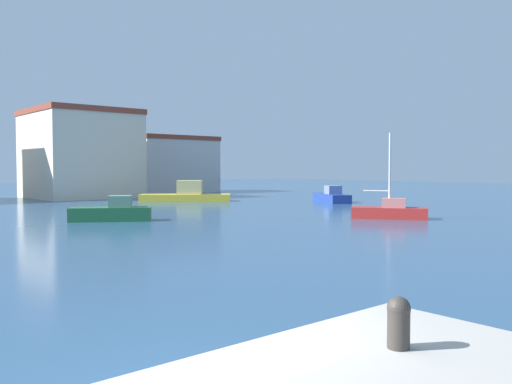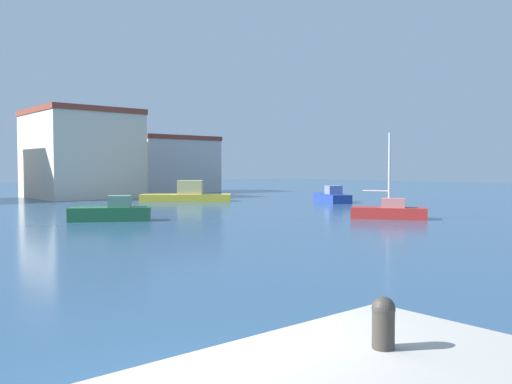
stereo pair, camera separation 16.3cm
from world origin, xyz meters
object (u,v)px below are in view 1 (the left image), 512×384
object	(u,v)px
sailboat_red_outer_mooring	(390,211)
motorboat_blue_center_channel	(332,197)
mooring_bollard	(399,320)
motorboat_yellow_mid_harbor	(187,194)
motorboat_green_behind_lamppost	(112,212)

from	to	relation	value
sailboat_red_outer_mooring	motorboat_blue_center_channel	bearing A→B (deg)	53.98
mooring_bollard	sailboat_red_outer_mooring	distance (m)	25.50
mooring_bollard	motorboat_yellow_mid_harbor	xyz separation A→B (m)	(20.84, 35.25, -0.82)
sailboat_red_outer_mooring	motorboat_blue_center_channel	xyz separation A→B (m)	(8.61, 11.85, -0.00)
sailboat_red_outer_mooring	motorboat_blue_center_channel	world-z (taller)	sailboat_red_outer_mooring
sailboat_red_outer_mooring	motorboat_yellow_mid_harbor	bearing A→B (deg)	89.71
mooring_bollard	motorboat_blue_center_channel	size ratio (longest dim) A/B	0.09
mooring_bollard	motorboat_yellow_mid_harbor	world-z (taller)	motorboat_yellow_mid_harbor
sailboat_red_outer_mooring	motorboat_blue_center_channel	size ratio (longest dim) A/B	0.90
motorboat_blue_center_channel	mooring_bollard	bearing A→B (deg)	-137.74
motorboat_blue_center_channel	motorboat_green_behind_lamppost	bearing A→B (deg)	-171.55
sailboat_red_outer_mooring	motorboat_green_behind_lamppost	distance (m)	15.05
motorboat_yellow_mid_harbor	motorboat_blue_center_channel	world-z (taller)	motorboat_yellow_mid_harbor
mooring_bollard	sailboat_red_outer_mooring	world-z (taller)	sailboat_red_outer_mooring
sailboat_red_outer_mooring	mooring_bollard	bearing A→B (deg)	-144.45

